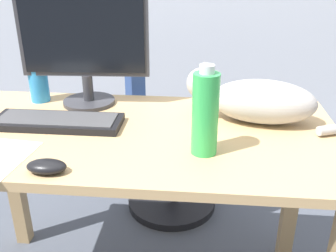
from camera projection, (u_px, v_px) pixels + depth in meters
name	position (u px, v px, depth m)	size (l,w,h in m)	color
desk	(136.00, 161.00, 1.33)	(1.36, 0.69, 0.75)	tan
office_chair	(163.00, 143.00, 2.01)	(0.50, 0.48, 0.91)	black
monitor	(84.00, 46.00, 1.42)	(0.48, 0.20, 0.41)	#333338
keyboard	(57.00, 121.00, 1.32)	(0.44, 0.15, 0.03)	black
cat	(256.00, 99.00, 1.33)	(0.61, 0.24, 0.20)	#B2ADA8
computer_mouse	(47.00, 166.00, 1.03)	(0.11, 0.06, 0.04)	black
water_bottle	(205.00, 113.00, 1.10)	(0.08, 0.08, 0.27)	green
spray_bottle	(38.00, 76.00, 1.50)	(0.07, 0.07, 0.22)	#2D8CD1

